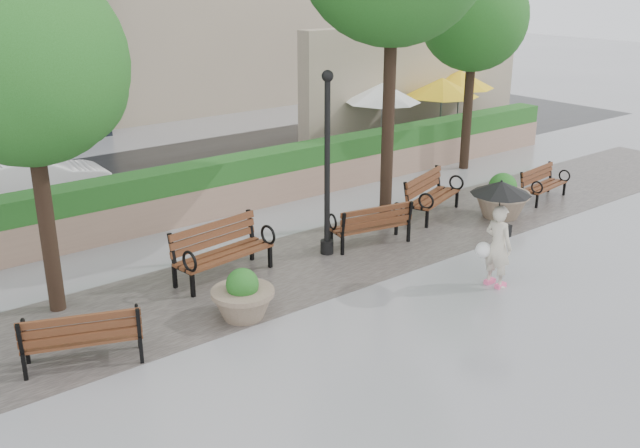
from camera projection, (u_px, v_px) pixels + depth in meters
ground at (437, 306)px, 12.90m from camera, size 100.00×100.00×0.00m
cobble_strip at (333, 256)px, 15.12m from camera, size 28.00×3.20×0.01m
hedge_wall at (232, 184)px, 17.86m from camera, size 24.00×0.80×1.35m
cafe_wall at (416, 82)px, 25.16m from camera, size 10.00×0.60×4.00m
cafe_hedge at (451, 138)px, 23.76m from camera, size 8.00×0.50×0.90m
asphalt_street at (162, 176)px, 21.04m from camera, size 40.00×7.00×0.00m
bench_0 at (84, 348)px, 10.91m from camera, size 1.89×1.29×0.95m
bench_1 at (223, 262)px, 13.98m from camera, size 2.12×1.07×1.09m
bench_2 at (371, 233)px, 15.66m from camera, size 1.87×1.02×0.95m
bench_3 at (432, 204)px, 17.53m from camera, size 2.04×1.34×1.02m
bench_4 at (543, 191)px, 18.74m from camera, size 1.66×0.84×0.85m
planter_left at (243, 299)px, 12.34m from camera, size 1.10×1.10×0.92m
planter_right at (501, 200)px, 17.38m from camera, size 1.33×1.33×1.12m
lamppost at (327, 177)px, 14.70m from camera, size 0.28×0.28×3.89m
tree_0 at (34, 70)px, 11.50m from camera, size 3.41×3.31×5.99m
tree_2 at (475, 21)px, 20.52m from camera, size 3.23×3.10×6.02m
patio_umb_white at (383, 93)px, 22.94m from camera, size 2.50×2.50×2.30m
patio_umb_yellow_a at (442, 88)px, 24.00m from camera, size 2.50×2.50×2.30m
patio_umb_yellow_b at (460, 80)px, 25.73m from camera, size 2.50×2.50×2.30m
car_right at (33, 181)px, 18.25m from camera, size 3.97×1.54×1.29m
pedestrian at (499, 223)px, 13.34m from camera, size 1.13×1.13×2.07m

